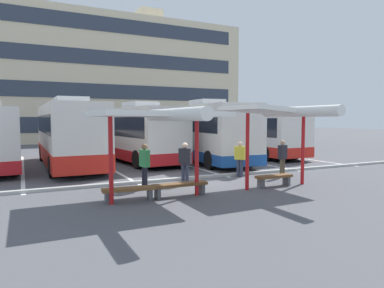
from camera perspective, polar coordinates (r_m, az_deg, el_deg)
ground_plane at (r=14.74m, az=-0.20°, el=-6.23°), size 160.00×160.00×0.00m
terminal_building at (r=48.18m, az=-18.63°, el=9.67°), size 40.72×14.74×17.81m
coach_bus_1 at (r=20.53m, az=-19.53°, el=1.34°), size 2.70×10.50×3.77m
coach_bus_2 at (r=22.51m, az=-9.69°, el=1.69°), size 3.51×10.75×3.67m
coach_bus_3 at (r=22.94m, az=0.86°, el=2.02°), size 3.53×12.54×3.83m
coach_bus_4 at (r=26.24m, az=8.88°, el=1.94°), size 2.71×11.01×3.62m
lane_stripe_1 at (r=20.48m, az=-25.94°, el=-3.74°), size 0.16×14.00×0.01m
lane_stripe_2 at (r=20.91m, az=-14.26°, el=-3.30°), size 0.16×14.00×0.01m
lane_stripe_3 at (r=22.15m, az=-3.48°, el=-2.78°), size 0.16×14.00×0.01m
lane_stripe_4 at (r=24.09m, az=5.85°, el=-2.24°), size 0.16×14.00×0.01m
lane_stripe_5 at (r=26.56m, az=13.62°, el=-1.75°), size 0.16×14.00×0.01m
waiting_shelter_0 at (r=11.12m, az=-5.40°, el=4.57°), size 3.97×5.12×2.95m
bench_0 at (r=11.46m, az=-10.30°, el=-7.57°), size 1.71×0.55×0.45m
bench_1 at (r=12.05m, az=-1.95°, el=-6.90°), size 1.96×0.43×0.45m
waiting_shelter_1 at (r=13.64m, az=14.41°, el=4.86°), size 3.72×4.32×3.14m
bench_2 at (r=14.11m, az=13.25°, el=-5.43°), size 1.57×0.43×0.45m
platform_kerb at (r=15.28m, az=-1.21°, el=-5.64°), size 44.00×0.24×0.12m
waiting_passenger_0 at (r=16.34m, az=14.57°, el=-1.87°), size 0.53×0.37×1.69m
waiting_passenger_1 at (r=14.16m, az=-1.14°, el=-2.65°), size 0.51×0.49×1.69m
waiting_passenger_2 at (r=16.08m, az=7.84°, el=-2.07°), size 0.45×0.51×1.62m
waiting_passenger_3 at (r=13.25m, az=-7.76°, el=-3.05°), size 0.28×0.52×1.72m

